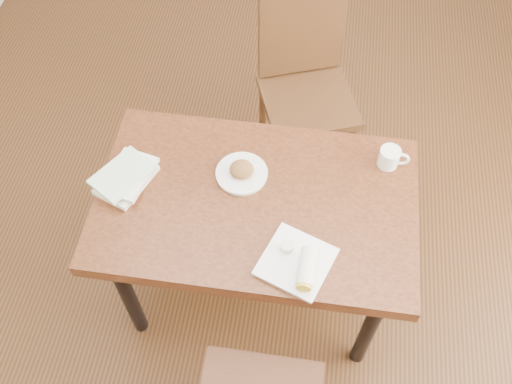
# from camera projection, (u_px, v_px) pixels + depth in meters

# --- Properties ---
(ground) EXTENTS (4.00, 5.00, 0.01)m
(ground) POSITION_uv_depth(u_px,v_px,m) (256.00, 287.00, 2.70)
(ground) COLOR #472814
(ground) RESTS_ON ground
(table) EXTENTS (1.17, 0.73, 0.75)m
(table) POSITION_uv_depth(u_px,v_px,m) (256.00, 213.00, 2.15)
(table) COLOR brown
(table) RESTS_ON ground
(chair_far) EXTENTS (0.54, 0.54, 0.95)m
(chair_far) POSITION_uv_depth(u_px,v_px,m) (305.00, 78.00, 2.70)
(chair_far) COLOR #442713
(chair_far) RESTS_ON ground
(plate_scone) EXTENTS (0.20, 0.20, 0.06)m
(plate_scone) POSITION_uv_depth(u_px,v_px,m) (242.00, 172.00, 2.12)
(plate_scone) COLOR white
(plate_scone) RESTS_ON table
(coffee_mug) EXTENTS (0.12, 0.08, 0.08)m
(coffee_mug) POSITION_uv_depth(u_px,v_px,m) (390.00, 157.00, 2.13)
(coffee_mug) COLOR white
(coffee_mug) RESTS_ON table
(plate_burrito) EXTENTS (0.29, 0.29, 0.07)m
(plate_burrito) POSITION_uv_depth(u_px,v_px,m) (299.00, 264.00, 1.90)
(plate_burrito) COLOR white
(plate_burrito) RESTS_ON table
(book_stack) EXTENTS (0.24, 0.26, 0.06)m
(book_stack) POSITION_uv_depth(u_px,v_px,m) (126.00, 177.00, 2.09)
(book_stack) COLOR white
(book_stack) RESTS_ON table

